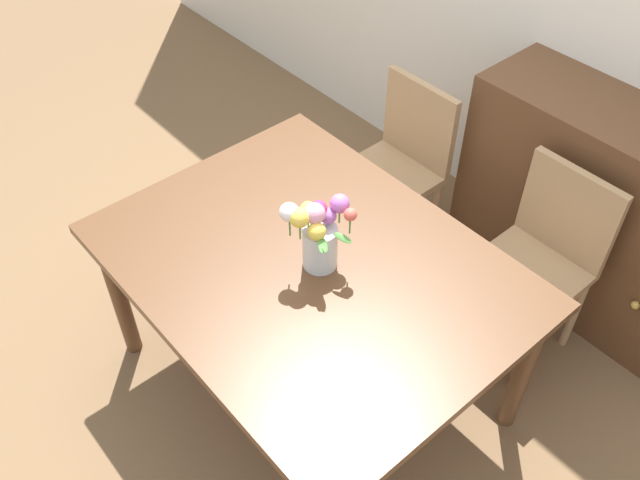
{
  "coord_description": "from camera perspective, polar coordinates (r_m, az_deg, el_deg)",
  "views": [
    {
      "loc": [
        1.31,
        -1.08,
        2.56
      ],
      "look_at": [
        0.03,
        0.02,
        0.88
      ],
      "focal_mm": 38.39,
      "sensor_mm": 36.0,
      "label": 1
    }
  ],
  "objects": [
    {
      "name": "chair_left",
      "position": [
        3.34,
        6.71,
        6.65
      ],
      "size": [
        0.42,
        0.42,
        0.9
      ],
      "rotation": [
        0.0,
        0.0,
        3.14
      ],
      "color": "tan",
      "rests_on": "ground_plane"
    },
    {
      "name": "flower_vase",
      "position": [
        2.36,
        -0.17,
        0.67
      ],
      "size": [
        0.21,
        0.24,
        0.3
      ],
      "color": "silver",
      "rests_on": "dining_table"
    },
    {
      "name": "ground_plane",
      "position": [
        3.08,
        -0.68,
        -11.7
      ],
      "size": [
        12.0,
        12.0,
        0.0
      ],
      "primitive_type": "plane",
      "color": "brown"
    },
    {
      "name": "dresser",
      "position": [
        3.28,
        23.15,
        1.44
      ],
      "size": [
        1.4,
        0.47,
        1.0
      ],
      "color": "brown",
      "rests_on": "ground_plane"
    },
    {
      "name": "dining_table",
      "position": [
        2.54,
        -0.81,
        -3.2
      ],
      "size": [
        1.51,
        1.15,
        0.76
      ],
      "color": "brown",
      "rests_on": "ground_plane"
    },
    {
      "name": "chair_right",
      "position": [
        3.0,
        18.09,
        -1.07
      ],
      "size": [
        0.42,
        0.42,
        0.9
      ],
      "rotation": [
        0.0,
        0.0,
        3.14
      ],
      "color": "tan",
      "rests_on": "ground_plane"
    }
  ]
}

